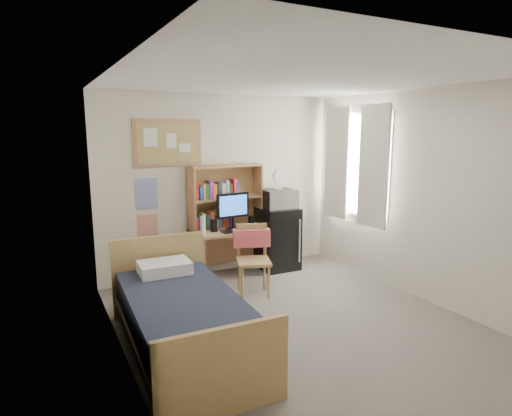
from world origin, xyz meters
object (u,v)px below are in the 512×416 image
mini_fridge (277,238)px  microwave (278,199)px  speaker_left (214,225)px  desk_fan (278,180)px  speaker_right (251,221)px  monitor (233,211)px  bulletin_board (168,143)px  desk (231,252)px  bed (185,325)px  desk_chair (254,261)px

mini_fridge → microwave: (-0.00, -0.02, 0.61)m
speaker_left → desk_fan: size_ratio=0.62×
speaker_left → speaker_right: 0.60m
monitor → microwave: size_ratio=1.07×
bulletin_board → microwave: bulletin_board is taller
desk → desk_fan: size_ratio=4.02×
desk → microwave: (0.77, -0.01, 0.73)m
mini_fridge → monitor: bearing=-173.1°
bed → desk: bearing=56.3°
mini_fridge → monitor: 0.92m
desk_chair → desk_fan: (0.82, 0.78, 0.91)m
desk_fan → mini_fridge: bearing=90.0°
desk → speaker_right: 0.53m
speaker_left → desk_fan: (1.07, 0.06, 0.57)m
desk → desk_chair: desk_chair is taller
speaker_right → bed: bearing=-135.7°
desk → desk_chair: bearing=-96.5°
desk → microwave: size_ratio=2.33×
monitor → speaker_left: monitor is taller
speaker_right → desk_fan: size_ratio=0.57×
bulletin_board → desk_fan: bearing=-10.8°
desk_chair → speaker_left: 0.83m
speaker_left → desk_fan: bearing=0.3°
desk_chair → speaker_right: size_ratio=5.67×
bulletin_board → monitor: bearing=-23.4°
desk → speaker_right: bearing=-11.3°
mini_fridge → speaker_right: bearing=-171.9°
mini_fridge → monitor: (-0.77, -0.07, 0.50)m
bed → microwave: (2.07, 1.77, 0.80)m
mini_fridge → microwave: 0.61m
desk_chair → speaker_right: bearing=84.5°
desk → microwave: bearing=-4.0°
desk_chair → mini_fridge: (0.82, 0.80, 0.02)m
desk → bed: size_ratio=0.56×
bed → speaker_right: speaker_right is taller
bulletin_board → mini_fridge: 2.16m
speaker_left → speaker_right: (0.60, 0.03, -0.01)m
monitor → desk_fan: bearing=0.4°
mini_fridge → speaker_right: 0.57m
bed → microwave: bearing=42.8°
mini_fridge → microwave: bearing=-90.0°
desk_chair → bed: (-1.25, -0.98, -0.18)m
desk_fan → desk: bearing=-179.0°
bulletin_board → desk_fan: 1.69m
bulletin_board → microwave: size_ratio=1.93×
bed → microwave: 2.83m
bed → desk_fan: desk_fan is taller
monitor → microwave: 0.78m
mini_fridge → desk_fan: 0.89m
desk → microwave: 1.06m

